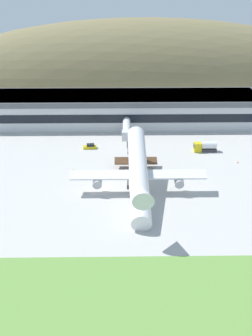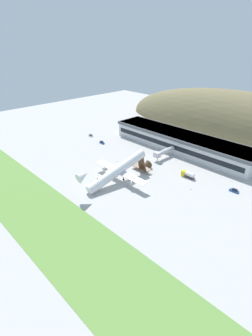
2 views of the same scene
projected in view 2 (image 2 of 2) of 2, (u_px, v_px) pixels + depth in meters
ground_plane at (112, 173)px, 139.04m from camera, size 341.74×341.74×0.00m
grass_strip_foreground at (32, 206)px, 111.43m from camera, size 307.56×27.91×0.08m
hill_backdrop at (238, 133)px, 196.83m from camera, size 207.62×59.51×60.46m
terminal_building at (181, 141)px, 165.25m from camera, size 96.32×20.64×10.32m
jetway_0 at (163, 152)px, 153.77m from camera, size 3.38×16.28×5.43m
cargo_airplane at (119, 171)px, 128.57m from camera, size 33.90×46.75×14.90m
service_car_0 at (234, 191)px, 121.56m from camera, size 4.30×1.93×1.44m
service_car_1 at (141, 154)px, 158.89m from camera, size 4.31×2.11×1.48m
service_car_2 at (91, 136)px, 189.38m from camera, size 4.10×1.92×1.42m
service_car_3 at (102, 143)px, 176.82m from camera, size 4.27×2.10×1.57m
fuel_truck at (188, 175)px, 133.71m from camera, size 7.02×2.36×3.13m
traffic_cone_0 at (191, 189)px, 123.49m from camera, size 0.52×0.52×0.58m
traffic_cone_1 at (117, 161)px, 150.94m from camera, size 0.52×0.52×0.58m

